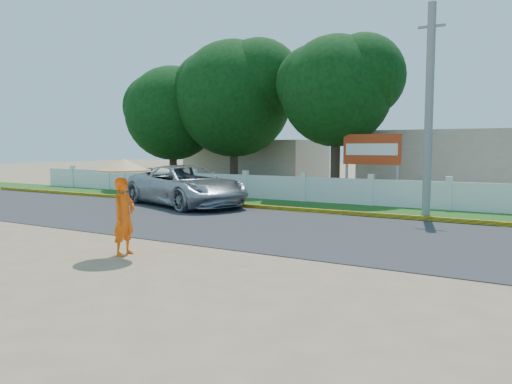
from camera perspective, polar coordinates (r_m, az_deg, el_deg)
ground at (r=10.88m, az=-5.41°, el=-7.67°), size 120.00×120.00×0.00m
road at (r=14.69m, az=4.98°, el=-4.25°), size 60.00×7.00×0.02m
grass_verge at (r=19.51m, az=11.66°, el=-1.97°), size 60.00×3.50×0.03m
curb at (r=17.92m, az=9.90°, el=-2.36°), size 40.00×0.18×0.16m
fence at (r=20.82m, az=12.98°, el=-0.06°), size 40.00×0.10×1.10m
building_near at (r=26.79m, az=23.62°, el=3.04°), size 10.00×6.00×3.20m
building_far at (r=32.02m, az=0.06°, el=3.41°), size 8.00×5.00×2.80m
utility_pole at (r=18.32m, az=19.16°, el=8.74°), size 0.28×0.28×7.27m
vehicle at (r=20.45m, az=-8.02°, el=0.72°), size 6.56×4.65×1.66m
monk_with_parasol at (r=11.42m, az=-14.83°, el=-0.06°), size 1.19×1.19×2.16m
billboard at (r=21.89m, az=13.07°, el=4.36°), size 2.50×0.13×2.95m
tree_row at (r=23.56m, az=16.35°, el=11.37°), size 32.44×6.78×8.47m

